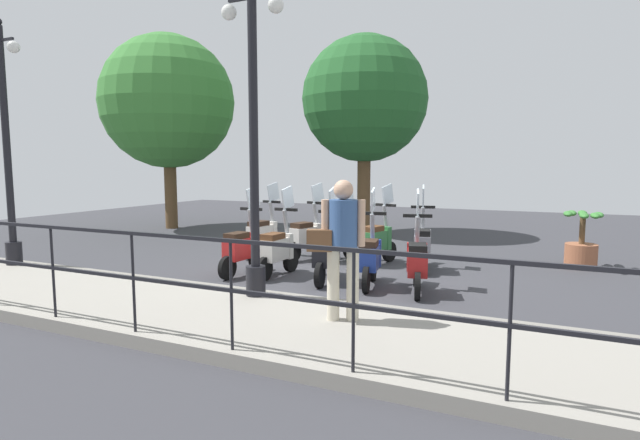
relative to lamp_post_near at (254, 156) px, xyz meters
The scene contains 19 objects.
ground_plane 3.15m from the lamp_post_near, ahead, with size 28.00×28.00×0.00m, color #38383D.
promenade_walkway 2.10m from the lamp_post_near, 161.52° to the right, with size 2.20×20.00×0.15m.
fence_railing 2.14m from the lamp_post_near, behind, with size 0.04×16.03×1.07m.
lamp_post_near is the anchor object (origin of this frame).
lamp_post_far 5.01m from the lamp_post_near, 90.00° to the left, with size 0.26×0.90×4.21m.
pedestrian_with_bag 1.81m from the lamp_post_near, 109.52° to the right, with size 0.46×0.61×1.59m.
tree_large 9.28m from the lamp_post_near, 48.20° to the left, with size 3.89×3.89×5.69m.
tree_distant 7.69m from the lamp_post_near, ahead, with size 3.40×3.40×5.38m.
potted_palm 6.43m from the lamp_post_near, 41.40° to the right, with size 1.06×0.66×1.05m.
scooter_near_0 2.86m from the lamp_post_near, 48.39° to the right, with size 1.21×0.53×1.54m.
scooter_near_1 2.50m from the lamp_post_near, 31.97° to the right, with size 1.22×0.49×1.54m.
scooter_near_2 2.29m from the lamp_post_near, 10.43° to the right, with size 1.23×0.46×1.54m.
scooter_near_3 2.38m from the lamp_post_near, 20.34° to the left, with size 1.23×0.44×1.54m.
scooter_near_4 2.49m from the lamp_post_near, 38.96° to the left, with size 1.23×0.44×1.54m.
scooter_far_0 3.87m from the lamp_post_near, 24.96° to the right, with size 1.21×0.51×1.54m.
scooter_far_1 3.75m from the lamp_post_near, 10.02° to the right, with size 1.20×0.54×1.54m.
scooter_far_2 3.73m from the lamp_post_near, ahead, with size 1.21×0.52×1.54m.
scooter_far_3 3.75m from the lamp_post_near, 14.75° to the left, with size 1.20×0.54×1.54m.
scooter_far_4 3.97m from the lamp_post_near, 29.69° to the left, with size 1.23×0.47×1.54m.
Camera 1 is at (-8.01, -3.30, 1.90)m, focal length 28.00 mm.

